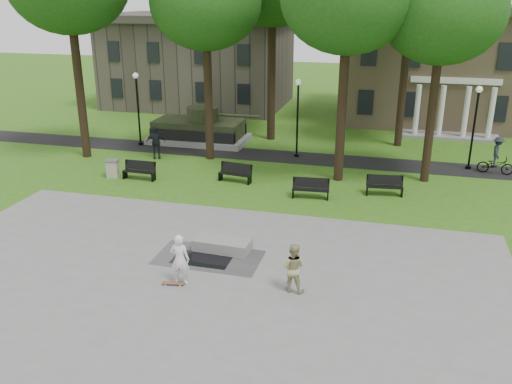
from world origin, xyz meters
TOP-DOWN VIEW (x-y plane):
  - ground at (0.00, 0.00)m, footprint 120.00×120.00m
  - plaza at (0.00, -5.00)m, footprint 22.00×16.00m
  - footpath at (0.00, 12.00)m, footprint 44.00×2.60m
  - building_right at (10.00, 26.00)m, footprint 17.00×12.00m
  - building_left at (-11.00, 26.50)m, footprint 15.00×10.00m
  - tree_1 at (-4.50, 10.50)m, footprint 6.20×6.20m
  - tree_3 at (8.00, 9.50)m, footprint 6.00×6.00m
  - lamp_left at (-10.00, 12.30)m, footprint 0.36×0.36m
  - lamp_mid at (0.50, 12.30)m, footprint 0.36×0.36m
  - lamp_right at (10.50, 12.30)m, footprint 0.36×0.36m
  - tank_monument at (-6.46, 14.00)m, footprint 7.45×3.40m
  - puddle at (-0.40, -2.18)m, footprint 2.20×1.20m
  - concrete_block at (0.10, -1.21)m, footprint 2.25×1.11m
  - skateboard at (-0.71, -4.22)m, footprint 0.80×0.33m
  - skateboarder at (-0.49, -4.05)m, footprint 0.70×0.48m
  - friend_watching at (3.35, -3.54)m, footprint 0.90×0.73m
  - pedestrian_walker at (-7.70, 9.75)m, footprint 1.26×0.91m
  - cyclist at (11.82, 11.76)m, footprint 1.96×1.14m
  - park_bench_0 at (-6.89, 5.88)m, footprint 1.81×0.55m
  - park_bench_1 at (-1.78, 6.80)m, footprint 1.84×0.76m
  - park_bench_2 at (2.51, 5.41)m, footprint 1.83×0.67m
  - park_bench_3 at (6.00, 6.75)m, footprint 1.84×0.73m
  - trash_bin at (-8.50, 5.86)m, footprint 0.80×0.80m

SIDE VIEW (x-z plane):
  - ground at x=0.00m, z-range 0.00..0.00m
  - footpath at x=0.00m, z-range 0.00..0.01m
  - plaza at x=0.00m, z-range 0.00..0.02m
  - puddle at x=-0.40m, z-range 0.02..0.02m
  - skateboard at x=-0.71m, z-range 0.02..0.09m
  - concrete_block at x=0.10m, z-range 0.02..0.47m
  - trash_bin at x=-8.50m, z-range 0.01..0.97m
  - park_bench_0 at x=-6.89m, z-range 0.02..1.02m
  - park_bench_1 at x=-1.78m, z-range 0.02..1.02m
  - park_bench_2 at x=2.51m, z-range 0.02..1.02m
  - park_bench_3 at x=6.00m, z-range 0.02..1.02m
  - tank_monument at x=-6.46m, z-range -0.34..2.06m
  - cyclist at x=11.82m, z-range -0.19..1.92m
  - friend_watching at x=3.35m, z-range 0.02..1.75m
  - skateboarder at x=-0.49m, z-range 0.02..1.86m
  - pedestrian_walker at x=-7.70m, z-range 0.00..1.98m
  - lamp_left at x=-10.00m, z-range 0.43..5.16m
  - lamp_mid at x=0.50m, z-range 0.43..5.16m
  - lamp_right at x=10.50m, z-range 0.43..5.16m
  - building_left at x=-11.00m, z-range 0.00..7.20m
  - building_right at x=10.00m, z-range 0.04..8.64m
  - tree_3 at x=8.00m, z-range 3.00..14.19m
  - tree_1 at x=-4.50m, z-range 3.14..14.77m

